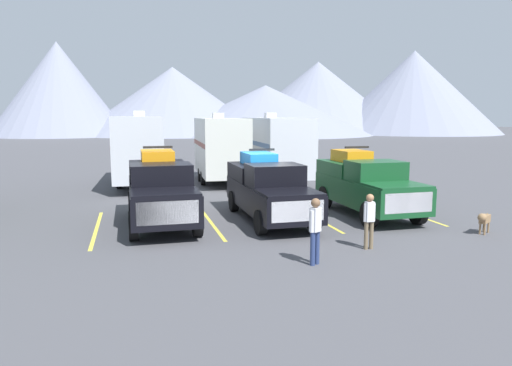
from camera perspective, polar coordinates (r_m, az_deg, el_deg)
The scene contains 15 objects.
ground_plane at distance 17.97m, azimuth 0.29°, elevation -3.95°, with size 240.00×240.00×0.00m, color #47474C.
pickup_truck_a at distance 16.83m, azimuth -11.45°, elevation -0.70°, with size 2.23×5.71×2.67m.
pickup_truck_b at distance 17.23m, azimuth 1.47°, elevation -0.60°, with size 2.11×5.86×2.52m.
pickup_truck_c at distance 18.54m, azimuth 13.07°, elevation -0.09°, with size 2.18×5.45×2.56m.
lot_stripe_a at distance 16.79m, azimuth -18.67°, elevation -5.23°, with size 0.12×5.50×0.01m, color gold.
lot_stripe_b at distance 16.95m, azimuth -5.48°, elevation -4.70°, with size 0.12×5.50×0.01m, color gold.
lot_stripe_c at distance 17.97m, azimuth 6.81°, elevation -3.99°, with size 0.12×5.50×0.01m, color gold.
lot_stripe_d at distance 19.70m, azimuth 17.34°, elevation -3.23°, with size 0.12×5.50×0.01m, color gold.
camper_trailer_a at distance 26.33m, azimuth -13.82°, elevation 4.31°, with size 2.78×9.14×4.03m.
camper_trailer_b at distance 26.59m, azimuth -4.30°, elevation 4.43°, with size 2.67×7.51×3.91m.
camper_trailer_c at distance 27.15m, azimuth 2.29°, elevation 4.55°, with size 2.83×9.00×3.93m.
person_a at distance 13.71m, azimuth 13.51°, elevation -4.07°, with size 0.35×0.22×1.59m.
person_b at distance 12.02m, azimuth 7.16°, elevation -5.25°, with size 0.34×0.30×1.72m.
dog at distance 16.76m, azimuth 25.77°, elevation -3.97°, with size 0.74×0.56×0.70m.
mountain_ridge at distance 97.26m, azimuth -6.91°, elevation 9.83°, with size 148.93×51.82×17.49m.
Camera 1 is at (-4.58, -16.96, 3.75)m, focal length 33.18 mm.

